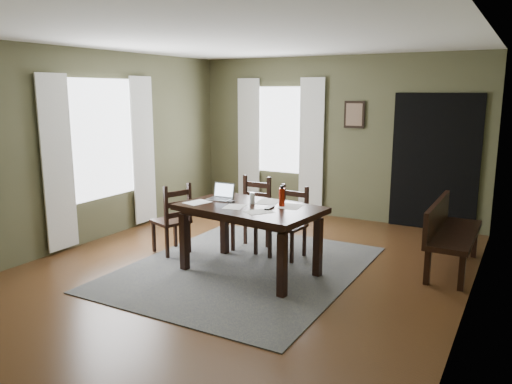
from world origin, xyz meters
The scene contains 26 objects.
ground centered at (0.00, 0.00, -0.01)m, with size 5.00×6.00×0.01m.
room_shell centered at (0.00, 0.00, 1.80)m, with size 5.02×6.02×2.71m.
rug centered at (0.00, 0.00, 0.01)m, with size 2.60×3.20×0.01m.
dining_table centered at (0.14, -0.10, 0.72)m, with size 1.72×1.16×0.81m.
chair_end centered at (-1.10, 0.04, 0.47)m, with size 0.53×0.53×0.95m.
chair_back_left centered at (-0.30, 0.74, 0.48)m, with size 0.44×0.44×0.98m.
chair_back_right centered at (0.29, 0.67, 0.45)m, with size 0.44×0.44×0.92m.
bench centered at (2.15, 1.19, 0.50)m, with size 0.47×1.48×0.83m.
laptop centered at (-0.35, 0.06, 0.87)m, with size 0.30×0.24×0.20m.
computer_mouse centered at (-0.13, -0.07, 0.83)m, with size 0.05×0.08×0.03m, color #3F3F42.
tv_remote centered at (0.40, -0.11, 0.83)m, with size 0.05×0.19×0.02m, color black.
drinking_glass centered at (0.11, 0.02, 0.89)m, with size 0.06×0.06×0.14m, color silver.
water_bottle centered at (0.47, 0.07, 0.93)m, with size 0.08×0.08×0.24m.
paper_a centered at (-0.50, -0.24, 0.82)m, with size 0.23×0.30×0.00m, color white.
paper_b centered at (0.37, -0.29, 0.82)m, with size 0.22×0.28×0.00m, color white.
paper_c centered at (0.22, 0.20, 0.82)m, with size 0.25×0.33×0.00m, color white.
paper_d centered at (0.57, 0.11, 0.82)m, with size 0.23×0.30×0.00m, color white.
paper_e centered at (0.00, -0.22, 0.82)m, with size 0.21×0.28×0.00m, color white.
window_left centered at (-2.47, 0.20, 1.45)m, with size 0.01×1.30×1.70m.
window_back centered at (-1.00, 2.97, 1.45)m, with size 1.00×0.01×1.50m.
curtain_left_near centered at (-2.44, -0.62, 1.20)m, with size 0.03×0.48×2.30m.
curtain_left_far centered at (-2.44, 1.02, 1.20)m, with size 0.03×0.48×2.30m.
curtain_back_left centered at (-1.62, 2.94, 1.20)m, with size 0.44×0.03×2.30m.
curtain_back_right centered at (-0.38, 2.94, 1.20)m, with size 0.44×0.03×2.30m.
framed_picture centered at (0.35, 2.97, 1.75)m, with size 0.34×0.03×0.44m.
doorway_back centered at (1.65, 2.97, 1.05)m, with size 1.30×0.03×2.10m.
Camera 1 is at (2.93, -4.98, 2.12)m, focal length 35.00 mm.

